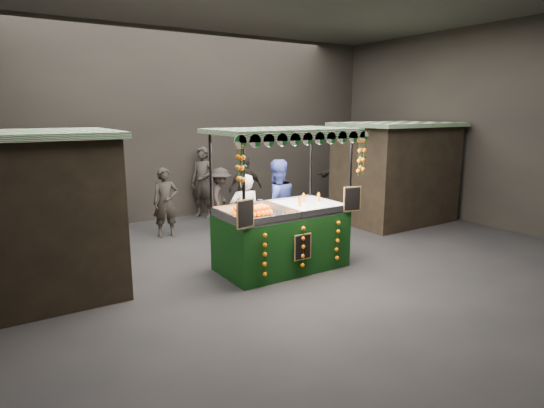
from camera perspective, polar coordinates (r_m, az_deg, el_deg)
ground at (r=8.77m, az=2.37°, el=-7.68°), size 12.00×12.00×0.00m
market_hall at (r=8.29m, az=2.57°, el=14.97°), size 12.10×10.10×5.05m
neighbour_stall_left at (r=7.93m, az=-29.32°, el=-1.46°), size 3.00×2.20×2.60m
neighbour_stall_right at (r=12.45m, az=15.14°, el=3.90°), size 3.00×2.20×2.60m
juice_stall at (r=8.38m, az=1.41°, el=-2.85°), size 2.68×1.57×2.59m
vendor_grey at (r=9.09m, az=-3.44°, el=-1.47°), size 0.68×0.51×1.68m
vendor_blue at (r=9.55m, az=0.55°, el=-0.10°), size 1.01×0.83×1.91m
shopper_0 at (r=10.83m, az=-13.20°, el=0.19°), size 0.66×0.50×1.61m
shopper_1 at (r=12.66m, az=10.61°, el=2.51°), size 1.14×1.07×1.87m
shopper_2 at (r=12.20m, az=-3.34°, el=1.98°), size 1.02×0.46×1.71m
shopper_3 at (r=11.45m, az=-6.43°, el=0.78°), size 1.01×1.12×1.51m
shopper_4 at (r=9.46m, az=-26.00°, el=-1.43°), size 1.10×0.93×1.91m
shopper_5 at (r=14.16m, az=8.60°, el=3.24°), size 1.31×1.61×1.72m
shopper_6 at (r=12.58m, az=-8.67°, el=2.70°), size 0.78×0.85×1.94m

